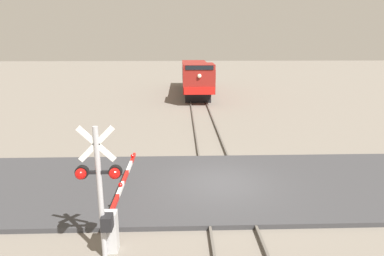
% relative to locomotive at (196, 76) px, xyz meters
% --- Properties ---
extents(ground_plane, '(160.00, 160.00, 0.00)m').
position_rel_locomotive_xyz_m(ground_plane, '(0.00, -23.41, -1.92)').
color(ground_plane, slate).
extents(rail_track_left, '(0.08, 80.00, 0.15)m').
position_rel_locomotive_xyz_m(rail_track_left, '(-0.72, -23.41, -1.84)').
color(rail_track_left, '#59544C').
rests_on(rail_track_left, ground_plane).
extents(rail_track_right, '(0.08, 80.00, 0.15)m').
position_rel_locomotive_xyz_m(rail_track_right, '(0.72, -23.41, -1.84)').
color(rail_track_right, '#59544C').
rests_on(rail_track_right, ground_plane).
extents(road_surface, '(36.00, 6.35, 0.17)m').
position_rel_locomotive_xyz_m(road_surface, '(0.00, -23.41, -1.83)').
color(road_surface, '#38383A').
rests_on(road_surface, ground_plane).
extents(locomotive, '(2.82, 14.87, 3.62)m').
position_rel_locomotive_xyz_m(locomotive, '(0.00, 0.00, 0.00)').
color(locomotive, black).
rests_on(locomotive, ground_plane).
extents(crossing_signal, '(1.18, 0.33, 3.71)m').
position_rel_locomotive_xyz_m(crossing_signal, '(-3.68, -27.80, 0.35)').
color(crossing_signal, '#ADADB2').
rests_on(crossing_signal, ground_plane).
extents(crossing_gate, '(0.36, 5.49, 1.30)m').
position_rel_locomotive_xyz_m(crossing_gate, '(-3.55, -26.83, -1.11)').
color(crossing_gate, silver).
rests_on(crossing_gate, ground_plane).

